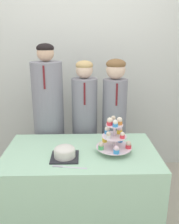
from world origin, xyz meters
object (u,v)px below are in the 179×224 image
at_px(student_0, 49,126).
at_px(student_2, 114,129).
at_px(cupcake_stand, 114,136).
at_px(student_1, 85,132).
at_px(round_cake, 65,152).
at_px(cake_knife, 64,167).

xyz_separation_m(student_0, student_2, (0.69, -0.00, -0.03)).
distance_m(student_0, student_2, 0.69).
xyz_separation_m(cupcake_stand, student_1, (-0.24, 0.59, -0.20)).
height_order(student_0, student_2, student_0).
bearing_deg(student_1, student_0, 180.00).
bearing_deg(round_cake, cupcake_stand, 12.06).
xyz_separation_m(cake_knife, student_2, (0.47, 0.83, -0.03)).
height_order(round_cake, student_0, student_0).
height_order(round_cake, cupcake_stand, cupcake_stand).
relative_size(round_cake, student_2, 0.15).
distance_m(round_cake, cake_knife, 0.15).
bearing_deg(cupcake_stand, student_1, 111.79).
bearing_deg(student_2, student_1, -180.00).
xyz_separation_m(cupcake_stand, student_2, (0.08, 0.59, -0.17)).
height_order(cake_knife, cupcake_stand, cupcake_stand).
bearing_deg(cake_knife, round_cake, 100.55).
distance_m(round_cake, student_0, 0.71).
bearing_deg(student_2, cake_knife, -119.71).
bearing_deg(student_0, cake_knife, -75.22).
bearing_deg(cake_knife, student_1, 88.57).
xyz_separation_m(cake_knife, student_0, (-0.22, 0.83, 0.01)).
distance_m(round_cake, student_2, 0.83).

